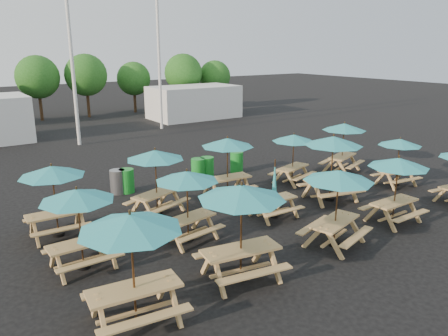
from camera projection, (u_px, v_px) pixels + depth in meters
ground at (247, 205)px, 16.28m from camera, size 120.00×120.00×0.00m
picnic_unit_0 at (131, 229)px, 8.81m from camera, size 2.37×2.37×2.50m
picnic_unit_1 at (77, 200)px, 11.17m from camera, size 1.97×1.97×2.23m
picnic_unit_2 at (52, 175)px, 13.15m from camera, size 2.03×2.03×2.28m
picnic_unit_3 at (241, 198)px, 10.56m from camera, size 2.49×2.49×2.53m
picnic_unit_4 at (187, 181)px, 12.86m from camera, size 2.18×2.18×2.21m
picnic_unit_5 at (155, 159)px, 14.96m from camera, size 2.57×2.57×2.33m
picnic_unit_6 at (338, 180)px, 12.49m from camera, size 2.50×2.50×2.35m
picnic_unit_7 at (274, 194)px, 14.95m from camera, size 1.66×1.46×2.07m
picnic_unit_8 at (227, 146)px, 16.74m from camera, size 2.18×2.18×2.36m
picnic_unit_9 at (398, 167)px, 14.21m from camera, size 1.96×1.96×2.25m
picnic_unit_10 at (333, 145)px, 16.26m from camera, size 2.58×2.58×2.53m
picnic_unit_11 at (294, 141)px, 18.51m from camera, size 2.28×2.28×2.14m
picnic_unit_13 at (400, 145)px, 18.13m from camera, size 1.96×1.96×2.04m
picnic_unit_14 at (344, 130)px, 20.15m from camera, size 2.54×2.54×2.32m
waste_bin_0 at (118, 182)px, 17.49m from camera, size 0.60×0.60×0.97m
waste_bin_1 at (127, 181)px, 17.61m from camera, size 0.60×0.60×0.97m
waste_bin_2 at (207, 168)px, 19.49m from camera, size 0.60×0.60×0.97m
waste_bin_3 at (198, 169)px, 19.24m from camera, size 0.60×0.60×0.97m
waste_bin_4 at (237, 162)px, 20.47m from camera, size 0.60×0.60×0.97m
mast_0 at (70, 41)px, 24.69m from camera, size 0.20×0.20×12.00m
mast_1 at (158, 42)px, 29.82m from camera, size 0.20×0.20×12.00m
event_tent_1 at (194, 102)px, 35.92m from camera, size 7.00×4.00×2.60m
tree_3 at (37, 77)px, 34.04m from camera, size 3.36×3.36×5.09m
tree_4 at (86, 75)px, 35.65m from camera, size 3.41×3.41×5.17m
tree_5 at (134, 79)px, 38.47m from camera, size 2.94×2.94×4.45m
tree_6 at (183, 73)px, 39.12m from camera, size 3.38×3.38×5.13m
tree_7 at (215, 76)px, 41.10m from camera, size 2.95×2.95×4.48m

